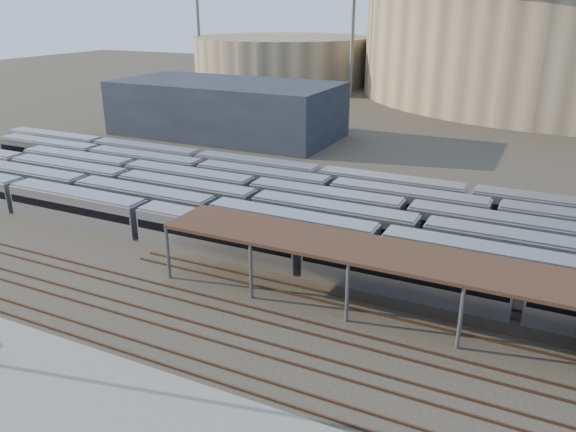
% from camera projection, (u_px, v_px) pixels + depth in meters
% --- Properties ---
extents(ground, '(420.00, 420.00, 0.00)m').
position_uv_depth(ground, '(238.00, 303.00, 46.98)').
color(ground, '#383026').
rests_on(ground, ground).
extents(apron, '(50.00, 9.00, 0.20)m').
position_uv_depth(apron, '(53.00, 389.00, 36.37)').
color(apron, gray).
rests_on(apron, ground).
extents(subway_trains, '(128.15, 23.90, 3.60)m').
position_uv_depth(subway_trains, '(331.00, 215.00, 61.54)').
color(subway_trains, silver).
rests_on(subway_trains, ground).
extents(inspection_shed, '(60.30, 6.00, 5.30)m').
position_uv_depth(inspection_shed, '(533.00, 283.00, 39.61)').
color(inspection_shed, slate).
rests_on(inspection_shed, ground).
extents(empty_tracks, '(170.00, 9.62, 0.18)m').
position_uv_depth(empty_tracks, '(204.00, 331.00, 42.74)').
color(empty_tracks, '#4C3323').
rests_on(empty_tracks, ground).
extents(secondary_arena, '(56.00, 56.00, 14.00)m').
position_uv_depth(secondary_arena, '(283.00, 59.00, 178.41)').
color(secondary_arena, tan).
rests_on(secondary_arena, ground).
extents(service_building, '(42.00, 20.00, 10.00)m').
position_uv_depth(service_building, '(226.00, 109.00, 105.79)').
color(service_building, '#1E232D').
rests_on(service_building, ground).
extents(floodlight_0, '(4.00, 1.00, 38.40)m').
position_uv_depth(floodlight_0, '(353.00, 16.00, 144.51)').
color(floodlight_0, slate).
rests_on(floodlight_0, ground).
extents(floodlight_1, '(4.00, 1.00, 38.40)m').
position_uv_depth(floodlight_1, '(198.00, 14.00, 175.37)').
color(floodlight_1, slate).
rests_on(floodlight_1, ground).
extents(floodlight_3, '(4.00, 1.00, 38.40)m').
position_uv_depth(floodlight_3, '(466.00, 14.00, 178.42)').
color(floodlight_3, slate).
rests_on(floodlight_3, ground).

